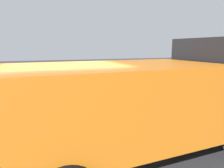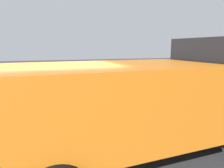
# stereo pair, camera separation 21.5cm
# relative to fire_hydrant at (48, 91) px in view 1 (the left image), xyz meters

# --- Properties ---
(ground_plane) EXTENTS (80.00, 80.00, 0.00)m
(ground_plane) POSITION_rel_fire_hydrant_xyz_m (0.01, -5.77, -0.63)
(ground_plane) COLOR #38383A
(sidewalk_curb) EXTENTS (36.00, 5.00, 0.15)m
(sidewalk_curb) POSITION_rel_fire_hydrant_xyz_m (0.01, 0.73, -0.56)
(sidewalk_curb) COLOR #ADA89E
(sidewalk_curb) RESTS_ON ground
(fire_hydrant) EXTENTS (0.27, 0.62, 0.90)m
(fire_hydrant) POSITION_rel_fire_hydrant_xyz_m (0.00, 0.00, 0.00)
(fire_hydrant) COLOR yellow
(fire_hydrant) RESTS_ON sidewalk_curb
(loose_tire) EXTENTS (1.21, 0.75, 1.16)m
(loose_tire) POSITION_rel_fire_hydrant_xyz_m (0.03, -0.51, 0.10)
(loose_tire) COLOR black
(loose_tire) RESTS_ON sidewalk_curb
(dump_truck_orange) EXTENTS (7.10, 3.03, 3.00)m
(dump_truck_orange) POSITION_rel_fire_hydrant_xyz_m (2.20, -6.36, 0.98)
(dump_truck_orange) COLOR orange
(dump_truck_orange) RESTS_ON ground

